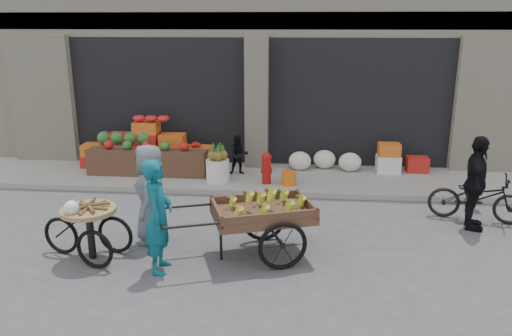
# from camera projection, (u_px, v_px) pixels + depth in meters

# --- Properties ---
(ground) EXTENTS (80.00, 80.00, 0.00)m
(ground) POSITION_uv_depth(u_px,v_px,m) (227.00, 260.00, 7.77)
(ground) COLOR #424244
(ground) RESTS_ON ground
(sidewalk) EXTENTS (18.00, 2.20, 0.12)m
(sidewalk) POSITION_uv_depth(u_px,v_px,m) (253.00, 178.00, 11.67)
(sidewalk) COLOR gray
(sidewalk) RESTS_ON ground
(building) EXTENTS (14.00, 6.45, 7.00)m
(building) POSITION_uv_depth(u_px,v_px,m) (266.00, 29.00, 14.50)
(building) COLOR beige
(building) RESTS_ON ground
(fruit_display) EXTENTS (3.10, 1.12, 1.24)m
(fruit_display) POSITION_uv_depth(u_px,v_px,m) (152.00, 147.00, 11.99)
(fruit_display) COLOR red
(fruit_display) RESTS_ON sidewalk
(pineapple_bin) EXTENTS (0.52, 0.52, 0.50)m
(pineapple_bin) POSITION_uv_depth(u_px,v_px,m) (218.00, 171.00, 11.17)
(pineapple_bin) COLOR silver
(pineapple_bin) RESTS_ON sidewalk
(fire_hydrant) EXTENTS (0.22, 0.22, 0.71)m
(fire_hydrant) POSITION_uv_depth(u_px,v_px,m) (267.00, 167.00, 10.99)
(fire_hydrant) COLOR #A5140F
(fire_hydrant) RESTS_ON sidewalk
(orange_bucket) EXTENTS (0.32, 0.32, 0.30)m
(orange_bucket) POSITION_uv_depth(u_px,v_px,m) (289.00, 178.00, 10.96)
(orange_bucket) COLOR orange
(orange_bucket) RESTS_ON sidewalk
(right_bay_goods) EXTENTS (3.35, 0.60, 0.70)m
(right_bay_goods) POSITION_uv_depth(u_px,v_px,m) (364.00, 160.00, 11.91)
(right_bay_goods) COLOR silver
(right_bay_goods) RESTS_ON sidewalk
(seated_person) EXTENTS (0.51, 0.43, 0.93)m
(seated_person) POSITION_uv_depth(u_px,v_px,m) (239.00, 155.00, 11.65)
(seated_person) COLOR black
(seated_person) RESTS_ON sidewalk
(banana_cart) EXTENTS (2.76, 1.79, 1.07)m
(banana_cart) POSITION_uv_depth(u_px,v_px,m) (259.00, 209.00, 7.71)
(banana_cart) COLOR brown
(banana_cart) RESTS_ON ground
(vendor_woman) EXTENTS (0.45, 0.65, 1.71)m
(vendor_woman) POSITION_uv_depth(u_px,v_px,m) (158.00, 216.00, 7.23)
(vendor_woman) COLOR #0D5667
(vendor_woman) RESTS_ON ground
(tricycle_cart) EXTENTS (1.46, 0.99, 0.95)m
(tricycle_cart) POSITION_uv_depth(u_px,v_px,m) (89.00, 224.00, 7.68)
(tricycle_cart) COLOR #9E7F51
(tricycle_cart) RESTS_ON ground
(vendor_grey) EXTENTS (0.66, 0.89, 1.68)m
(vendor_grey) POSITION_uv_depth(u_px,v_px,m) (151.00, 194.00, 8.20)
(vendor_grey) COLOR slate
(vendor_grey) RESTS_ON ground
(bicycle) EXTENTS (1.81, 0.98, 0.90)m
(bicycle) POSITION_uv_depth(u_px,v_px,m) (477.00, 197.00, 9.22)
(bicycle) COLOR black
(bicycle) RESTS_ON ground
(cyclist) EXTENTS (0.63, 1.06, 1.70)m
(cyclist) POSITION_uv_depth(u_px,v_px,m) (476.00, 183.00, 8.74)
(cyclist) COLOR black
(cyclist) RESTS_ON ground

